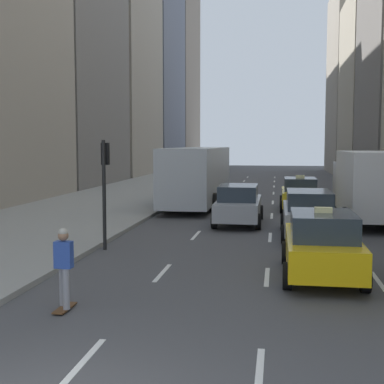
# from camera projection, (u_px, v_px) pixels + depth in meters

# --- Properties ---
(sidewalk_left) EXTENTS (8.00, 66.00, 0.15)m
(sidewalk_left) POSITION_uv_depth(u_px,v_px,m) (121.00, 197.00, 34.17)
(sidewalk_left) COLOR gray
(sidewalk_left) RESTS_ON ground
(lane_markings) EXTENTS (5.72, 56.00, 0.01)m
(lane_markings) POSITION_uv_depth(u_px,v_px,m) (272.00, 208.00, 28.74)
(lane_markings) COLOR white
(lane_markings) RESTS_ON ground
(building_row_left) EXTENTS (6.00, 89.80, 31.15)m
(building_row_left) POSITION_uv_depth(u_px,v_px,m) (103.00, 30.00, 51.56)
(building_row_left) COLOR gray
(building_row_left) RESTS_ON ground
(taxi_lead) EXTENTS (2.02, 4.40, 1.87)m
(taxi_lead) POSITION_uv_depth(u_px,v_px,m) (322.00, 244.00, 13.86)
(taxi_lead) COLOR yellow
(taxi_lead) RESTS_ON ground
(taxi_second) EXTENTS (2.02, 4.40, 1.87)m
(taxi_second) POSITION_uv_depth(u_px,v_px,m) (300.00, 194.00, 27.69)
(taxi_second) COLOR yellow
(taxi_second) RESTS_ON ground
(sedan_black_near) EXTENTS (2.02, 4.91, 1.76)m
(sedan_black_near) POSITION_uv_depth(u_px,v_px,m) (308.00, 213.00, 19.89)
(sedan_black_near) COLOR #9EA0A5
(sedan_black_near) RESTS_ON ground
(sedan_silver_behind) EXTENTS (2.02, 4.79, 1.71)m
(sedan_silver_behind) POSITION_uv_depth(u_px,v_px,m) (239.00, 204.00, 23.15)
(sedan_silver_behind) COLOR #9EA0A5
(sedan_silver_behind) RESTS_ON ground
(city_bus) EXTENTS (2.80, 11.61, 3.25)m
(city_bus) POSITION_uv_depth(u_px,v_px,m) (198.00, 174.00, 30.33)
(city_bus) COLOR #B7BCC1
(city_bus) RESTS_ON ground
(box_truck) EXTENTS (2.58, 8.40, 3.15)m
(box_truck) POSITION_uv_depth(u_px,v_px,m) (367.00, 184.00, 23.74)
(box_truck) COLOR silver
(box_truck) RESTS_ON ground
(skateboarder) EXTENTS (0.36, 0.80, 1.75)m
(skateboarder) POSITION_uv_depth(u_px,v_px,m) (64.00, 265.00, 11.11)
(skateboarder) COLOR brown
(skateboarder) RESTS_ON ground
(traffic_light_pole) EXTENTS (0.24, 0.42, 3.60)m
(traffic_light_pole) POSITION_uv_depth(u_px,v_px,m) (105.00, 176.00, 17.47)
(traffic_light_pole) COLOR black
(traffic_light_pole) RESTS_ON ground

